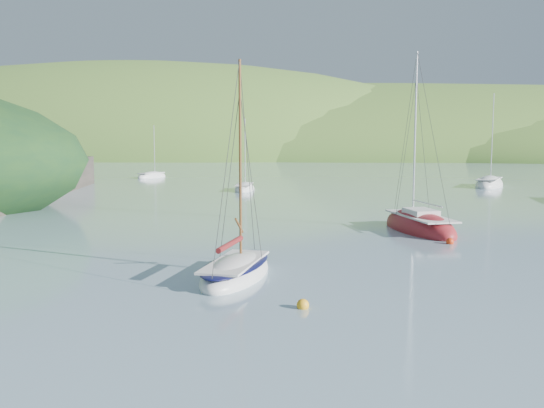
# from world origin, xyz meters

# --- Properties ---
(ground) EXTENTS (700.00, 700.00, 0.00)m
(ground) POSITION_xyz_m (0.00, 0.00, 0.00)
(ground) COLOR #7796A5
(ground) RESTS_ON ground
(shoreline_hills) EXTENTS (690.00, 135.00, 56.00)m
(shoreline_hills) POSITION_xyz_m (-9.66, 172.42, 0.00)
(shoreline_hills) COLOR #45722B
(shoreline_hills) RESTS_ON ground
(daysailer_white) EXTENTS (3.28, 6.87, 10.16)m
(daysailer_white) POSITION_xyz_m (-0.30, 2.14, 0.23)
(daysailer_white) COLOR white
(daysailer_white) RESTS_ON ground
(sloop_red) EXTENTS (5.31, 8.99, 12.59)m
(sloop_red) POSITION_xyz_m (9.52, 16.16, 0.23)
(sloop_red) COLOR maroon
(sloop_red) RESTS_ON ground
(distant_sloop_a) EXTENTS (2.42, 6.22, 8.76)m
(distant_sloop_a) POSITION_xyz_m (-6.03, 43.71, 0.16)
(distant_sloop_a) COLOR white
(distant_sloop_a) RESTS_ON ground
(distant_sloop_b) EXTENTS (5.94, 9.09, 12.24)m
(distant_sloop_b) POSITION_xyz_m (22.74, 51.85, 0.20)
(distant_sloop_b) COLOR white
(distant_sloop_b) RESTS_ON ground
(distant_sloop_c) EXTENTS (4.08, 6.20, 8.36)m
(distant_sloop_c) POSITION_xyz_m (-22.61, 62.92, 0.15)
(distant_sloop_c) COLOR white
(distant_sloop_c) RESTS_ON ground
(mooring_buoys) EXTENTS (12.53, 14.31, 0.45)m
(mooring_buoys) POSITION_xyz_m (4.12, 3.95, 0.12)
(mooring_buoys) COLOR #F1A319
(mooring_buoys) RESTS_ON ground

